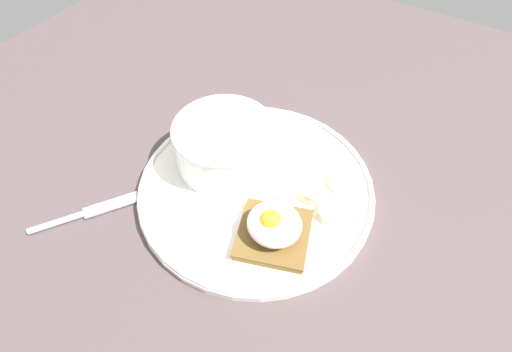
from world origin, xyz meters
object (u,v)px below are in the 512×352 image
Objects in this scene: banana_slice_left at (341,182)px; banana_slice_right at (286,195)px; banana_slice_front at (312,191)px; oatmeal_bowl at (224,144)px; toast_slice at (274,234)px; knife at (85,213)px; poached_egg at (274,224)px; banana_slice_back at (331,213)px.

banana_slice_left is 1.48× the size of banana_slice_right.
banana_slice_front is at bearing -126.38° from banana_slice_left.
oatmeal_bowl is at bearing 173.45° from banana_slice_right.
toast_slice reaches higher than knife.
toast_slice is at bearing 62.10° from poached_egg.
banana_slice_left is 5.22cm from banana_slice_back.
knife is at bearing -140.76° from banana_slice_left.
banana_slice_right is (-5.98, -0.44, 0.06)cm from banana_slice_back.
poached_egg is 0.53× the size of knife.
banana_slice_right is (-2.49, -2.22, -0.11)cm from banana_slice_front.
banana_slice_back is (1.02, -5.12, -0.13)cm from banana_slice_left.
banana_slice_left is (3.39, 11.54, -2.28)cm from poached_egg.
banana_slice_front is 4.16cm from banana_slice_left.
banana_slice_left is at bearing 53.62° from banana_slice_front.
oatmeal_bowl reaches higher than knife.
toast_slice is (11.84, -7.10, -2.52)cm from oatmeal_bowl.
banana_slice_right is (-4.96, -5.56, -0.07)cm from banana_slice_left.
banana_slice_right is (10.23, -1.18, -2.55)cm from oatmeal_bowl.
oatmeal_bowl reaches higher than banana_slice_left.
banana_slice_back is 5.99cm from banana_slice_right.
knife is (-20.50, -15.23, -1.24)cm from banana_slice_right.
banana_slice_left reaches higher than knife.
banana_slice_right is at bearing 105.14° from toast_slice.
oatmeal_bowl is 3.92× the size of banana_slice_back.
banana_slice_left is (3.36, 11.48, 0.04)cm from toast_slice.
toast_slice is at bearing -96.25° from banana_slice_front.
toast_slice is 2.31cm from poached_egg.
banana_slice_right is 25.56cm from knife.
banana_slice_back is (3.48, -1.77, -0.17)cm from banana_slice_front.
oatmeal_bowl reaches higher than banana_slice_back.
poached_egg is (-0.03, -0.06, 2.31)cm from toast_slice.
poached_egg is 24.19cm from knife.
banana_slice_left is 1.32× the size of banana_slice_back.
poached_egg reaches higher than knife.
oatmeal_bowl is at bearing 177.41° from banana_slice_back.
knife is (-22.07, -9.25, -3.58)cm from poached_egg.
poached_egg reaches higher than toast_slice.
banana_slice_front is 1.11× the size of banana_slice_back.
oatmeal_bowl is at bearing 57.97° from knife.
knife is (-26.47, -15.67, -1.18)cm from banana_slice_back.
banana_slice_front is at bearing 4.67° from oatmeal_bowl.
toast_slice is 7.72cm from banana_slice_back.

